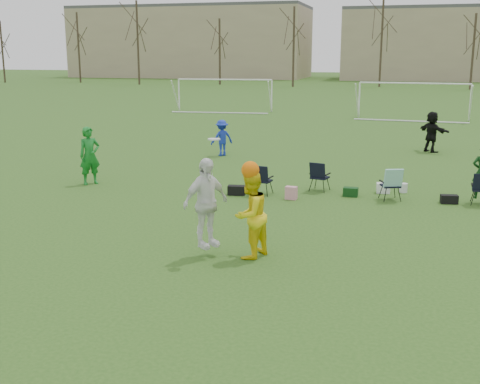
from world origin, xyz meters
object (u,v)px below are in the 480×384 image
(fielder_blue, at_px, (222,138))
(goal_mid, at_px, (414,90))
(fielder_black, at_px, (432,132))
(center_contest, at_px, (230,208))
(fielder_green_near, at_px, (90,156))
(goal_left, at_px, (225,86))

(fielder_blue, relative_size, goal_mid, 0.21)
(fielder_black, relative_size, center_contest, 0.70)
(fielder_black, distance_m, center_contest, 16.96)
(fielder_blue, relative_size, center_contest, 0.59)
(fielder_green_near, bearing_deg, fielder_black, -6.52)
(goal_left, bearing_deg, center_contest, -78.04)
(goal_mid, bearing_deg, fielder_black, -83.08)
(fielder_green_near, distance_m, goal_mid, 26.91)
(center_contest, distance_m, goal_mid, 30.91)
(fielder_green_near, bearing_deg, center_contest, -89.79)
(center_contest, bearing_deg, goal_mid, 82.47)
(fielder_blue, xyz_separation_m, goal_mid, (8.16, 17.83, 1.14))
(fielder_green_near, distance_m, goal_left, 26.83)
(fielder_green_near, height_order, center_contest, center_contest)
(fielder_blue, height_order, fielder_black, fielder_black)
(fielder_black, xyz_separation_m, goal_left, (-14.73, 16.36, 1.00))
(fielder_green_near, relative_size, goal_left, 0.27)
(fielder_black, bearing_deg, goal_left, -0.16)
(fielder_green_near, xyz_separation_m, fielder_blue, (2.65, 6.79, -0.20))
(fielder_blue, relative_size, goal_left, 0.21)
(goal_mid, bearing_deg, goal_left, 175.87)
(fielder_black, bearing_deg, fielder_blue, 69.15)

